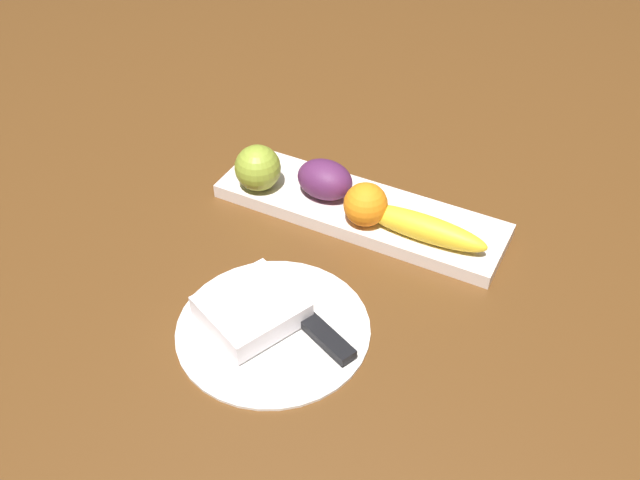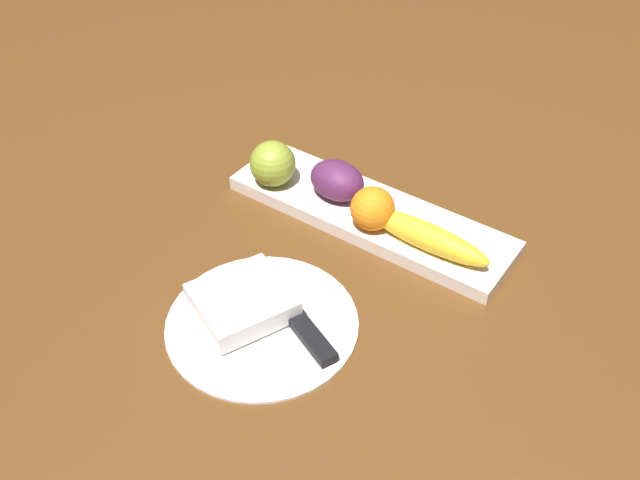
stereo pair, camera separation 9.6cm
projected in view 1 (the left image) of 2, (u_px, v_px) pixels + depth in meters
ground_plane at (339, 196)px, 1.11m from camera, size 2.40×2.40×0.00m
fruit_tray at (359, 210)px, 1.07m from camera, size 0.44×0.13×0.02m
apple at (258, 168)px, 1.07m from camera, size 0.07×0.07×0.07m
banana at (423, 227)px, 0.99m from camera, size 0.19×0.04×0.04m
orange_near_apple at (366, 204)px, 1.01m from camera, size 0.06×0.06×0.06m
grape_bunch at (325, 179)px, 1.06m from camera, size 0.09×0.07×0.06m
dinner_plate at (273, 327)px, 0.90m from camera, size 0.25×0.25×0.01m
folded_napkin at (251, 309)px, 0.90m from camera, size 0.15×0.15×0.03m
knife at (318, 330)px, 0.89m from camera, size 0.17×0.09×0.01m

